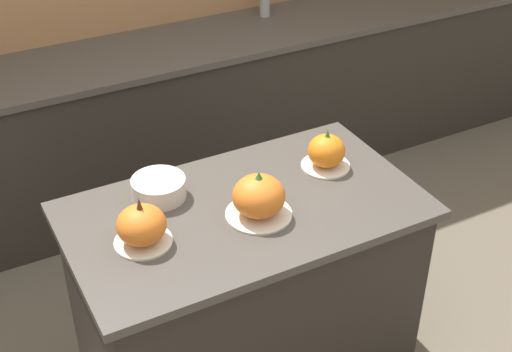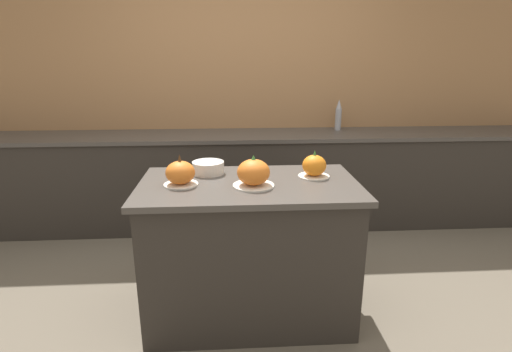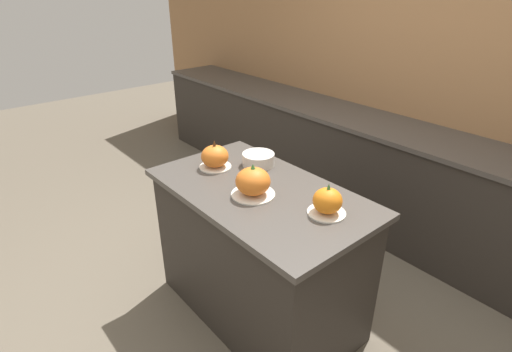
{
  "view_description": "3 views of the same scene",
  "coord_description": "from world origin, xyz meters",
  "views": [
    {
      "loc": [
        -0.94,
        -1.86,
        2.4
      ],
      "look_at": [
        0.06,
        0.03,
        0.98
      ],
      "focal_mm": 50.0,
      "sensor_mm": 36.0,
      "label": 1
    },
    {
      "loc": [
        -0.1,
        -2.23,
        1.6
      ],
      "look_at": [
        0.04,
        0.04,
        0.91
      ],
      "focal_mm": 28.0,
      "sensor_mm": 36.0,
      "label": 2
    },
    {
      "loc": [
        1.47,
        -1.27,
        1.94
      ],
      "look_at": [
        -0.06,
        0.03,
        0.94
      ],
      "focal_mm": 28.0,
      "sensor_mm": 36.0,
      "label": 3
    }
  ],
  "objects": [
    {
      "name": "kitchen_island",
      "position": [
        0.0,
        0.0,
        0.45
      ],
      "size": [
        1.29,
        0.74,
        0.89
      ],
      "color": "#2D2823",
      "rests_on": "ground_plane"
    },
    {
      "name": "pumpkin_cake_center",
      "position": [
        0.02,
        -0.07,
        0.96
      ],
      "size": [
        0.24,
        0.24,
        0.18
      ],
      "color": "silver",
      "rests_on": "kitchen_island"
    },
    {
      "name": "mixing_bowl",
      "position": [
        -0.25,
        0.2,
        0.92
      ],
      "size": [
        0.2,
        0.2,
        0.08
      ],
      "color": "beige",
      "rests_on": "kitchen_island"
    },
    {
      "name": "back_counter",
      "position": [
        0.0,
        1.44,
        0.45
      ],
      "size": [
        6.0,
        0.6,
        0.9
      ],
      "color": "#2D2823",
      "rests_on": "ground_plane"
    },
    {
      "name": "pumpkin_cake_right",
      "position": [
        0.4,
        0.09,
        0.95
      ],
      "size": [
        0.19,
        0.19,
        0.17
      ],
      "color": "silver",
      "rests_on": "kitchen_island"
    },
    {
      "name": "pumpkin_cake_left",
      "position": [
        -0.39,
        -0.02,
        0.96
      ],
      "size": [
        0.2,
        0.2,
        0.18
      ],
      "color": "silver",
      "rests_on": "kitchen_island"
    }
  ]
}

